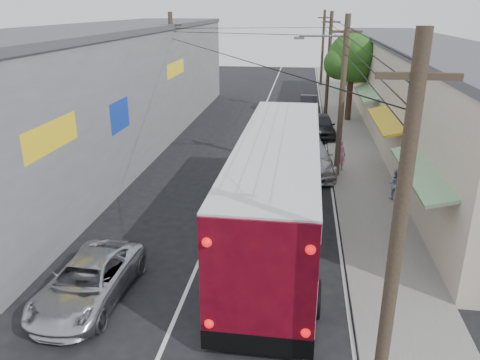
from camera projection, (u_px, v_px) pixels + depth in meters
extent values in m
plane|color=black|center=(170.00, 329.00, 12.80)|extent=(120.00, 120.00, 0.00)
cube|color=slate|center=(350.00, 141.00, 30.55)|extent=(3.00, 80.00, 0.12)
cube|color=beige|center=(421.00, 92.00, 30.82)|extent=(6.00, 40.00, 6.00)
cube|color=#4C4C51|center=(427.00, 43.00, 29.74)|extent=(6.20, 40.00, 0.30)
cube|color=#1B7D24|center=(426.00, 170.00, 16.40)|extent=(1.39, 6.00, 0.46)
cube|color=#C17E16|center=(389.00, 119.00, 23.83)|extent=(1.39, 6.00, 0.46)
cube|color=#1B7D24|center=(369.00, 93.00, 31.27)|extent=(1.39, 6.00, 0.46)
cube|color=#C17E16|center=(357.00, 76.00, 38.70)|extent=(1.39, 6.00, 0.46)
cube|color=#1B7D24|center=(349.00, 65.00, 46.13)|extent=(1.39, 6.00, 0.46)
cube|color=gray|center=(114.00, 88.00, 29.37)|extent=(7.00, 36.00, 7.00)
cube|color=#4C4C51|center=(108.00, 28.00, 28.12)|extent=(7.20, 36.00, 0.30)
cube|color=yellow|center=(50.00, 136.00, 15.69)|extent=(0.12, 3.50, 1.00)
cube|color=#1433A5|center=(119.00, 115.00, 21.47)|extent=(0.12, 2.20, 1.40)
cube|color=yellow|center=(175.00, 69.00, 30.45)|extent=(0.12, 4.00, 0.90)
cylinder|color=#473828|center=(396.00, 246.00, 8.90)|extent=(0.28, 0.28, 8.00)
cube|color=#473828|center=(419.00, 76.00, 7.78)|extent=(1.40, 0.12, 0.12)
cylinder|color=#473828|center=(342.00, 100.00, 22.84)|extent=(0.28, 0.28, 8.00)
cube|color=#473828|center=(347.00, 32.00, 21.72)|extent=(1.40, 0.12, 0.12)
cylinder|color=#473828|center=(329.00, 65.00, 36.77)|extent=(0.28, 0.28, 8.00)
cube|color=#473828|center=(331.00, 22.00, 35.66)|extent=(1.40, 0.12, 0.12)
cylinder|color=#473828|center=(323.00, 49.00, 50.71)|extent=(0.28, 0.28, 8.00)
cube|color=#473828|center=(325.00, 18.00, 49.60)|extent=(1.40, 0.12, 0.12)
cylinder|color=#473828|center=(173.00, 76.00, 30.64)|extent=(0.28, 0.28, 8.00)
cube|color=#473828|center=(171.00, 25.00, 29.53)|extent=(1.40, 0.12, 0.12)
cylinder|color=#59595E|center=(323.00, 36.00, 21.93)|extent=(2.20, 0.10, 0.10)
cube|color=#59595E|center=(299.00, 38.00, 22.10)|extent=(0.50, 0.18, 0.12)
cylinder|color=#3F2B19|center=(349.00, 95.00, 35.41)|extent=(0.44, 0.44, 4.00)
sphere|color=#1D4A13|center=(352.00, 57.00, 34.44)|extent=(3.60, 3.60, 3.60)
sphere|color=#1D4A13|center=(365.00, 65.00, 35.08)|extent=(2.60, 2.60, 2.60)
sphere|color=#1D4A13|center=(340.00, 63.00, 34.32)|extent=(2.40, 2.40, 2.40)
sphere|color=#1D4A13|center=(360.00, 53.00, 33.32)|extent=(2.20, 2.20, 2.20)
sphere|color=#1D4A13|center=(348.00, 53.00, 35.24)|extent=(2.00, 2.00, 2.00)
cube|color=silver|center=(277.00, 206.00, 17.46)|extent=(2.97, 13.45, 2.12)
cube|color=black|center=(279.00, 162.00, 17.44)|extent=(2.96, 11.21, 1.12)
cube|color=silver|center=(279.00, 146.00, 16.65)|extent=(2.97, 13.45, 0.56)
cube|color=maroon|center=(258.00, 283.00, 10.89)|extent=(2.77, 0.12, 3.24)
cube|color=black|center=(257.00, 344.00, 11.49)|extent=(2.80, 0.15, 0.56)
sphere|color=red|center=(209.00, 323.00, 11.45)|extent=(0.25, 0.25, 0.25)
sphere|color=red|center=(306.00, 332.00, 11.13)|extent=(0.25, 0.25, 0.25)
sphere|color=red|center=(207.00, 242.00, 10.67)|extent=(0.25, 0.25, 0.25)
sphere|color=red|center=(311.00, 249.00, 10.35)|extent=(0.25, 0.25, 0.25)
cylinder|color=black|center=(217.00, 291.00, 13.55)|extent=(0.35, 1.12, 1.12)
cylinder|color=black|center=(314.00, 299.00, 13.17)|extent=(0.35, 1.12, 1.12)
cylinder|color=black|center=(251.00, 190.00, 21.02)|extent=(0.35, 1.12, 1.12)
cylinder|color=black|center=(314.00, 193.00, 20.63)|extent=(0.35, 1.12, 1.12)
cylinder|color=black|center=(255.00, 177.00, 22.57)|extent=(0.35, 1.12, 1.12)
cylinder|color=black|center=(314.00, 180.00, 22.19)|extent=(0.35, 1.12, 1.12)
imported|color=#B9BAC0|center=(88.00, 281.00, 13.85)|extent=(2.29, 4.69, 1.28)
imported|color=#A1A0A8|center=(309.00, 156.00, 24.88)|extent=(2.91, 5.78, 1.61)
imported|color=#232227|center=(321.00, 125.00, 31.64)|extent=(2.05, 4.51, 1.50)
imported|color=black|center=(308.00, 104.00, 39.27)|extent=(1.48, 3.93, 1.28)
imported|color=#CE6D9F|center=(340.00, 155.00, 24.75)|extent=(0.70, 0.60, 1.63)
imported|color=#7F93B9|center=(395.00, 184.00, 20.92)|extent=(0.84, 0.75, 1.43)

